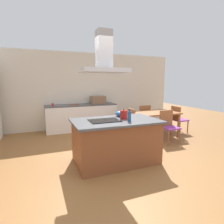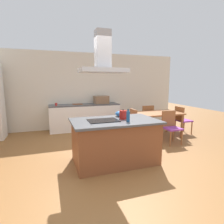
# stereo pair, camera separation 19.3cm
# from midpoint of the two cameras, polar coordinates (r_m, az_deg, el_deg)

# --- Properties ---
(ground) EXTENTS (16.00, 16.00, 0.00)m
(ground) POSITION_cam_midpoint_polar(r_m,az_deg,el_deg) (5.41, -6.15, -8.80)
(ground) COLOR #936033
(wall_back) EXTENTS (7.20, 0.10, 2.70)m
(wall_back) POSITION_cam_midpoint_polar(r_m,az_deg,el_deg) (6.86, -10.30, 6.42)
(wall_back) COLOR beige
(wall_back) RESTS_ON ground
(kitchen_island) EXTENTS (1.76, 1.08, 0.90)m
(kitchen_island) POSITION_cam_midpoint_polar(r_m,az_deg,el_deg) (3.91, -0.29, -8.88)
(kitchen_island) COLOR brown
(kitchen_island) RESTS_ON ground
(cooktop) EXTENTS (0.60, 0.44, 0.01)m
(cooktop) POSITION_cam_midpoint_polar(r_m,az_deg,el_deg) (3.72, -3.85, -2.65)
(cooktop) COLOR black
(cooktop) RESTS_ON kitchen_island
(tea_kettle) EXTENTS (0.21, 0.16, 0.20)m
(tea_kettle) POSITION_cam_midpoint_polar(r_m,az_deg,el_deg) (3.91, 2.23, -0.80)
(tea_kettle) COLOR #B21E19
(tea_kettle) RESTS_ON kitchen_island
(olive_oil_bottle) EXTENTS (0.07, 0.07, 0.25)m
(olive_oil_bottle) POSITION_cam_midpoint_polar(r_m,az_deg,el_deg) (3.64, 3.86, -1.28)
(olive_oil_bottle) COLOR navy
(olive_oil_bottle) RESTS_ON kitchen_island
(mixing_bowl) EXTENTS (0.22, 0.22, 0.12)m
(mixing_bowl) POSITION_cam_midpoint_polar(r_m,az_deg,el_deg) (4.20, 1.22, -0.47)
(mixing_bowl) COLOR #2D6BB7
(mixing_bowl) RESTS_ON kitchen_island
(back_counter) EXTENTS (2.41, 0.62, 0.90)m
(back_counter) POSITION_cam_midpoint_polar(r_m,az_deg,el_deg) (6.58, -10.13, -1.58)
(back_counter) COLOR white
(back_counter) RESTS_ON ground
(countertop_microwave) EXTENTS (0.50, 0.38, 0.28)m
(countertop_microwave) POSITION_cam_midpoint_polar(r_m,az_deg,el_deg) (6.64, -5.21, 3.76)
(countertop_microwave) COLOR brown
(countertop_microwave) RESTS_ON back_counter
(coffee_mug_red) EXTENTS (0.08, 0.08, 0.09)m
(coffee_mug_red) POSITION_cam_midpoint_polar(r_m,az_deg,el_deg) (6.32, -18.68, 2.16)
(coffee_mug_red) COLOR red
(coffee_mug_red) RESTS_ON back_counter
(cutting_board) EXTENTS (0.34, 0.24, 0.02)m
(cutting_board) POSITION_cam_midpoint_polar(r_m,az_deg,el_deg) (6.52, -12.41, 2.32)
(cutting_board) COLOR brown
(cutting_board) RESTS_ON back_counter
(dining_table) EXTENTS (1.40, 0.90, 0.75)m
(dining_table) POSITION_cam_midpoint_polar(r_m,az_deg,el_deg) (5.85, 12.08, -0.85)
(dining_table) COLOR #995B33
(dining_table) RESTS_ON ground
(chair_facing_island) EXTENTS (0.42, 0.42, 0.89)m
(chair_facing_island) POSITION_cam_midpoint_polar(r_m,az_deg,el_deg) (5.35, 15.98, -3.67)
(chair_facing_island) COLOR purple
(chair_facing_island) RESTS_ON ground
(chair_at_right_end) EXTENTS (0.42, 0.42, 0.89)m
(chair_at_right_end) POSITION_cam_midpoint_polar(r_m,az_deg,el_deg) (6.42, 18.85, -1.68)
(chair_at_right_end) COLOR purple
(chair_at_right_end) RESTS_ON ground
(chair_facing_back_wall) EXTENTS (0.42, 0.42, 0.89)m
(chair_facing_back_wall) POSITION_cam_midpoint_polar(r_m,az_deg,el_deg) (6.43, 8.76, -1.28)
(chair_facing_back_wall) COLOR purple
(chair_facing_back_wall) RESTS_ON ground
(chair_at_left_end) EXTENTS (0.42, 0.42, 0.89)m
(chair_at_left_end) POSITION_cam_midpoint_polar(r_m,az_deg,el_deg) (5.43, 3.95, -3.14)
(chair_at_left_end) COLOR purple
(chair_at_left_end) RESTS_ON ground
(range_hood) EXTENTS (0.90, 0.55, 0.78)m
(range_hood) POSITION_cam_midpoint_polar(r_m,az_deg,el_deg) (3.66, -4.06, 15.98)
(range_hood) COLOR #ADADB2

